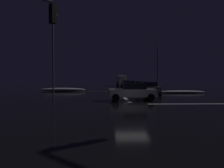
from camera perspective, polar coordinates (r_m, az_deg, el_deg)
name	(u,v)px	position (r m, az deg, el deg)	size (l,w,h in m)	color
ground	(132,105)	(17.83, 4.91, -5.14)	(120.00, 120.00, 0.10)	black
stop_line_north	(123,96)	(25.52, 2.78, -3.10)	(0.35, 13.26, 0.01)	white
centre_line_ns	(117,91)	(37.07, 1.25, -1.75)	(22.00, 0.15, 0.01)	yellow
snow_bank_left_curb	(63,90)	(36.88, -12.10, -1.37)	(7.04, 1.50, 0.55)	white
snow_bank_right_curb	(181,92)	(33.23, 16.75, -1.85)	(6.52, 1.50, 0.35)	white
sedan_gray	(149,88)	(28.25, 9.24, -1.07)	(2.02, 4.33, 1.57)	slate
sedan_red	(141,87)	(34.66, 7.09, -0.65)	(2.02, 4.33, 1.57)	maroon
sedan_black	(134,85)	(40.66, 5.54, -0.37)	(2.02, 4.33, 1.57)	black
sedan_blue	(130,85)	(47.19, 4.49, -0.15)	(2.02, 4.33, 1.57)	navy
sedan_green	(128,84)	(53.24, 3.89, 0.01)	(2.02, 4.33, 1.57)	#14512D
sedan_white	(125,83)	(59.64, 3.27, 0.14)	(2.02, 4.33, 1.57)	silver
box_truck	(122,80)	(67.47, 2.37, 1.04)	(2.68, 8.28, 3.08)	beige
sedan_silver_crossing	(133,91)	(21.10, 5.11, -1.83)	(4.33, 2.02, 1.57)	#B7B7BC
traffic_signal_sw	(3,24)	(12.02, -25.37, 13.16)	(3.57, 3.57, 6.39)	#4C4C51
streetlamp_right_far	(157,64)	(48.34, 11.14, 4.95)	(0.44, 0.44, 8.80)	#424247
streetlamp_left_near	(53,50)	(31.91, -14.35, 8.09)	(0.44, 0.44, 10.11)	#424247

